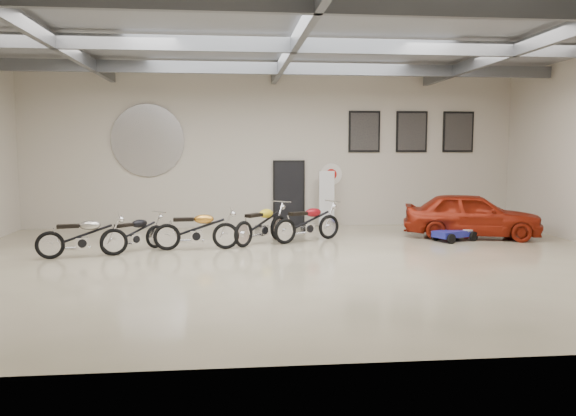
{
  "coord_description": "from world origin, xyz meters",
  "views": [
    {
      "loc": [
        -1.34,
        -12.3,
        2.53
      ],
      "look_at": [
        0.0,
        1.2,
        1.1
      ],
      "focal_mm": 35.0,
      "sensor_mm": 36.0,
      "label": 1
    }
  ],
  "objects": [
    {
      "name": "banner_stand",
      "position": [
        1.68,
        5.5,
        0.92
      ],
      "size": [
        0.52,
        0.25,
        1.85
      ],
      "primitive_type": null,
      "rotation": [
        0.0,
        0.0,
        0.11
      ],
      "color": "white",
      "rests_on": "floor"
    },
    {
      "name": "motorcycle_red",
      "position": [
        0.7,
        2.8,
        0.55
      ],
      "size": [
        2.18,
        1.6,
        1.1
      ],
      "primitive_type": null,
      "rotation": [
        0.0,
        0.0,
        0.5
      ],
      "color": "silver",
      "rests_on": "floor"
    },
    {
      "name": "motorcycle_yellow",
      "position": [
        -0.57,
        2.58,
        0.56
      ],
      "size": [
        1.92,
        2.03,
        1.11
      ],
      "primitive_type": null,
      "rotation": [
        0.0,
        0.0,
        0.84
      ],
      "color": "silver",
      "rests_on": "floor"
    },
    {
      "name": "poster_left",
      "position": [
        3.0,
        5.96,
        3.1
      ],
      "size": [
        1.05,
        0.08,
        1.35
      ],
      "primitive_type": null,
      "color": "black",
      "rests_on": "back_wall"
    },
    {
      "name": "back_wall",
      "position": [
        0.0,
        6.0,
        2.5
      ],
      "size": [
        16.0,
        0.02,
        5.0
      ],
      "primitive_type": "cube",
      "color": "beige",
      "rests_on": "floor"
    },
    {
      "name": "oil_sign",
      "position": [
        1.9,
        5.95,
        1.7
      ],
      "size": [
        0.72,
        0.1,
        0.72
      ],
      "primitive_type": null,
      "color": "white",
      "rests_on": "back_wall"
    },
    {
      "name": "poster_mid",
      "position": [
        4.6,
        5.96,
        3.1
      ],
      "size": [
        1.05,
        0.08,
        1.35
      ],
      "primitive_type": null,
      "color": "black",
      "rests_on": "back_wall"
    },
    {
      "name": "go_kart",
      "position": [
        4.87,
        2.56,
        0.27
      ],
      "size": [
        1.66,
        1.24,
        0.55
      ],
      "primitive_type": null,
      "rotation": [
        0.0,
        0.0,
        0.43
      ],
      "color": "navy",
      "rests_on": "floor"
    },
    {
      "name": "door",
      "position": [
        0.5,
        5.95,
        1.05
      ],
      "size": [
        0.92,
        0.08,
        2.1
      ],
      "primitive_type": "cube",
      "color": "black",
      "rests_on": "back_wall"
    },
    {
      "name": "poster_right",
      "position": [
        6.2,
        5.96,
        3.1
      ],
      "size": [
        1.05,
        0.08,
        1.35
      ],
      "primitive_type": null,
      "color": "black",
      "rests_on": "back_wall"
    },
    {
      "name": "ceiling",
      "position": [
        0.0,
        0.0,
        5.0
      ],
      "size": [
        16.0,
        12.0,
        0.01
      ],
      "primitive_type": "cube",
      "color": "gray",
      "rests_on": "back_wall"
    },
    {
      "name": "motorcycle_black",
      "position": [
        -3.78,
        1.72,
        0.48
      ],
      "size": [
        1.72,
        1.67,
        0.95
      ],
      "primitive_type": null,
      "rotation": [
        0.0,
        0.0,
        0.76
      ],
      "color": "silver",
      "rests_on": "floor"
    },
    {
      "name": "vintage_car",
      "position": [
        5.48,
        3.08,
        0.65
      ],
      "size": [
        2.58,
        4.09,
        1.3
      ],
      "primitive_type": "imported",
      "rotation": [
        0.0,
        0.0,
        1.28
      ],
      "color": "maroon",
      "rests_on": "floor"
    },
    {
      "name": "floor",
      "position": [
        0.0,
        0.0,
        0.0
      ],
      "size": [
        16.0,
        12.0,
        0.01
      ],
      "primitive_type": "cube",
      "color": "#C3B495",
      "rests_on": "ground"
    },
    {
      "name": "motorcycle_silver",
      "position": [
        -4.85,
        1.07,
        0.52
      ],
      "size": [
        2.1,
        1.04,
        1.05
      ],
      "primitive_type": null,
      "rotation": [
        0.0,
        0.0,
        0.22
      ],
      "color": "silver",
      "rests_on": "floor"
    },
    {
      "name": "logo_plaque",
      "position": [
        -4.0,
        5.95,
        2.8
      ],
      "size": [
        2.3,
        0.06,
        1.16
      ],
      "primitive_type": null,
      "color": "silver",
      "rests_on": "back_wall"
    },
    {
      "name": "ceiling_beams",
      "position": [
        0.0,
        0.0,
        4.75
      ],
      "size": [
        15.8,
        11.8,
        0.32
      ],
      "primitive_type": null,
      "color": "#56595E",
      "rests_on": "ceiling"
    },
    {
      "name": "motorcycle_gold",
      "position": [
        -2.25,
        1.8,
        0.54
      ],
      "size": [
        2.1,
        0.71,
        1.08
      ],
      "primitive_type": null,
      "rotation": [
        0.0,
        0.0,
        0.03
      ],
      "color": "silver",
      "rests_on": "floor"
    }
  ]
}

